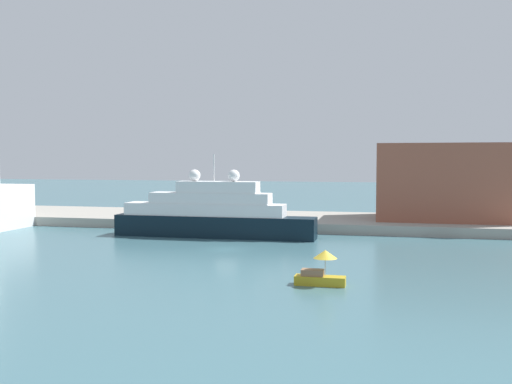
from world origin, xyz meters
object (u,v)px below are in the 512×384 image
at_px(harbor_building, 446,182).
at_px(small_motorboat, 321,271).
at_px(large_yacht, 212,215).
at_px(parked_car, 206,212).
at_px(mooring_bollard, 282,220).
at_px(person_figure, 231,213).

bearing_deg(harbor_building, small_motorboat, -107.50).
xyz_separation_m(large_yacht, parked_car, (-5.63, 14.94, -1.08)).
xyz_separation_m(small_motorboat, mooring_bollard, (-9.60, 33.78, 0.52)).
relative_size(large_yacht, mooring_bollard, 38.54).
bearing_deg(parked_car, mooring_bollard, -29.14).
bearing_deg(parked_car, harbor_building, 3.66).
height_order(person_figure, mooring_bollard, person_figure).
distance_m(harbor_building, parked_car, 37.86).
height_order(parked_car, mooring_bollard, parked_car).
xyz_separation_m(large_yacht, person_figure, (-0.51, 11.55, -0.87)).
xyz_separation_m(small_motorboat, parked_car, (-23.57, 41.56, 0.74)).
bearing_deg(person_figure, large_yacht, -87.46).
distance_m(large_yacht, person_figure, 11.60).
bearing_deg(small_motorboat, parked_car, 119.55).
xyz_separation_m(parked_car, mooring_bollard, (13.97, -7.78, -0.21)).
xyz_separation_m(parked_car, person_figure, (5.12, -3.39, 0.20)).
bearing_deg(mooring_bollard, large_yacht, -139.34).
height_order(large_yacht, parked_car, large_yacht).
xyz_separation_m(person_figure, mooring_bollard, (8.84, -4.39, -0.41)).
distance_m(large_yacht, parked_car, 16.01).
bearing_deg(small_motorboat, person_figure, 115.79).
bearing_deg(large_yacht, person_figure, 92.54).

